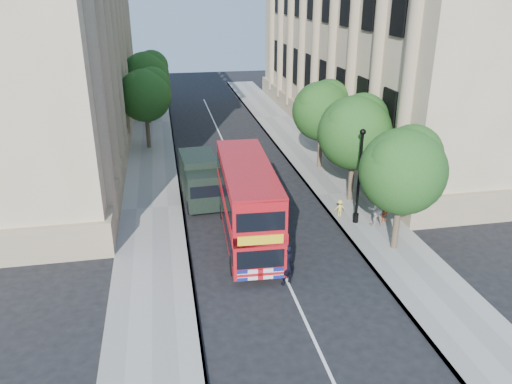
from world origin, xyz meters
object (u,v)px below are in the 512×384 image
box_van (200,181)px  police_constable (287,265)px  double_decker_bus (247,201)px  woman_pedestrian (376,209)px  lamp_post (359,181)px

box_van → police_constable: size_ratio=2.61×
double_decker_bus → woman_pedestrian: double_decker_bus is taller
lamp_post → double_decker_bus: size_ratio=0.59×
lamp_post → woman_pedestrian: (0.88, -0.49, -1.47)m
police_constable → woman_pedestrian: bearing=-165.5°
lamp_post → police_constable: lamp_post is taller
double_decker_bus → police_constable: double_decker_bus is taller
lamp_post → double_decker_bus: (-6.05, -0.84, -0.32)m
police_constable → woman_pedestrian: woman_pedestrian is taller
box_van → double_decker_bus: bearing=-74.4°
lamp_post → police_constable: bearing=-135.5°
double_decker_bus → woman_pedestrian: size_ratio=4.74×
box_van → police_constable: 9.99m
lamp_post → box_van: (-7.89, 4.58, -1.17)m
box_van → woman_pedestrian: (8.77, -5.07, -0.30)m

